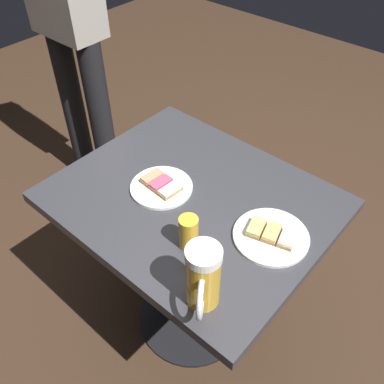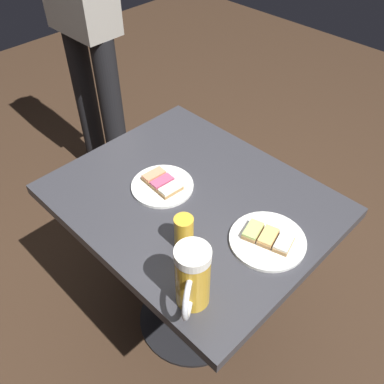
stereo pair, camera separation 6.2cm
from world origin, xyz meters
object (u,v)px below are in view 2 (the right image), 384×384
object	(u,v)px
plate_near	(162,185)
beer_glass_small	(184,232)
plate_far	(268,239)
patron_standing	(83,13)
beer_mug	(192,278)

from	to	relation	value
plate_near	beer_glass_small	distance (m)	0.25
plate_far	patron_standing	xyz separation A→B (m)	(0.29, 1.25, 0.21)
plate_far	beer_glass_small	distance (m)	0.24
plate_near	beer_mug	distance (m)	0.43
plate_far	beer_mug	world-z (taller)	beer_mug
plate_near	beer_mug	xyz separation A→B (m)	(-0.22, -0.36, 0.08)
plate_near	beer_glass_small	size ratio (longest dim) A/B	1.91
beer_glass_small	patron_standing	distance (m)	1.20
plate_near	plate_far	size ratio (longest dim) A/B	0.92
plate_near	beer_glass_small	world-z (taller)	beer_glass_small
plate_far	beer_glass_small	bearing A→B (deg)	137.59
beer_mug	plate_near	bearing A→B (deg)	57.78
plate_near	beer_mug	world-z (taller)	beer_mug
plate_far	patron_standing	distance (m)	1.30
plate_near	patron_standing	world-z (taller)	patron_standing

